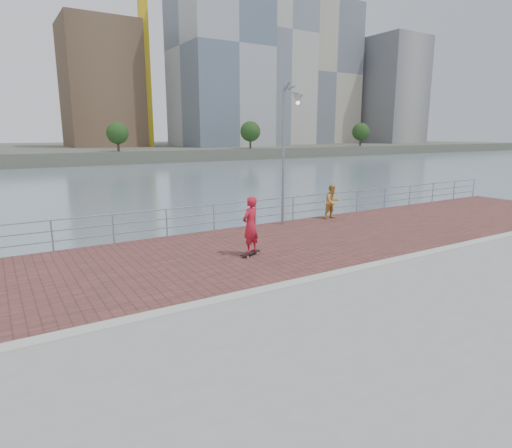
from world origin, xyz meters
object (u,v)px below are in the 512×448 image
guardrail (191,217)px  skateboarder (250,225)px  street_lamp (289,130)px  bystander (332,202)px

guardrail → skateboarder: 4.08m
street_lamp → skateboarder: street_lamp is taller
guardrail → skateboarder: skateboarder is taller
guardrail → street_lamp: size_ratio=6.72×
street_lamp → guardrail: bearing=167.5°
guardrail → bystander: bystander is taller
guardrail → bystander: size_ratio=24.03×
bystander → street_lamp: bearing=-174.7°
skateboarder → bystander: (6.51, 3.31, -0.22)m
bystander → guardrail: bearing=175.1°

